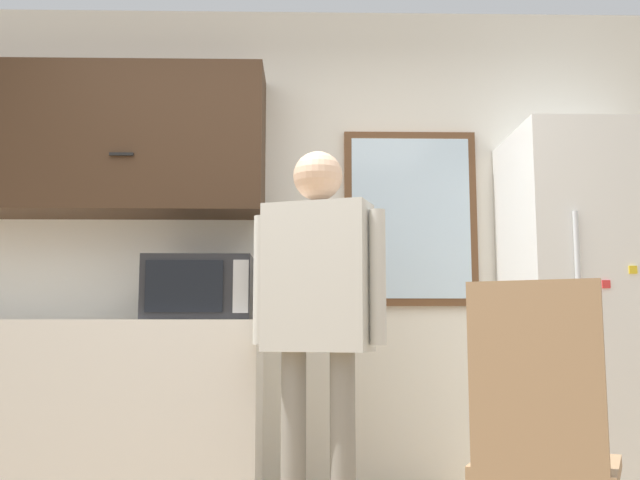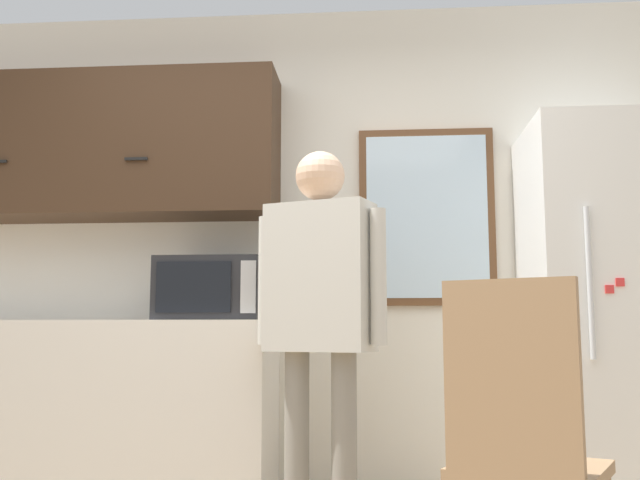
% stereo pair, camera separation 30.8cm
% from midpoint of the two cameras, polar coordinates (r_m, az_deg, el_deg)
% --- Properties ---
extents(back_wall, '(6.00, 0.06, 2.70)m').
position_cam_midpoint_polar(back_wall, '(3.95, -6.06, -0.48)').
color(back_wall, silver).
rests_on(back_wall, ground_plane).
extents(counter, '(2.16, 0.58, 0.94)m').
position_cam_midpoint_polar(counter, '(3.89, -23.77, -12.81)').
color(counter, silver).
rests_on(counter, ground_plane).
extents(upper_cabinets, '(2.16, 0.38, 0.78)m').
position_cam_midpoint_polar(upper_cabinets, '(4.10, -22.16, 7.36)').
color(upper_cabinets, '#3D2819').
extents(microwave, '(0.52, 0.39, 0.31)m').
position_cam_midpoint_polar(microwave, '(3.61, -12.01, -3.82)').
color(microwave, '#232326').
rests_on(microwave, counter).
extents(person, '(0.59, 0.36, 1.69)m').
position_cam_midpoint_polar(person, '(3.15, -2.97, -4.49)').
color(person, gray).
rests_on(person, ground_plane).
extents(refrigerator, '(0.77, 0.73, 1.88)m').
position_cam_midpoint_polar(refrigerator, '(3.74, 18.88, -6.01)').
color(refrigerator, white).
rests_on(refrigerator, ground_plane).
extents(chair, '(0.58, 0.58, 1.04)m').
position_cam_midpoint_polar(chair, '(2.36, 13.72, -14.98)').
color(chair, '#997551').
rests_on(chair, ground_plane).
extents(window, '(0.73, 0.05, 0.97)m').
position_cam_midpoint_polar(window, '(3.94, 5.05, 1.78)').
color(window, brown).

